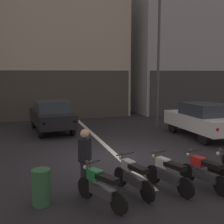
{
  "coord_description": "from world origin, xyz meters",
  "views": [
    {
      "loc": [
        -3.13,
        -9.35,
        3.07
      ],
      "look_at": [
        0.34,
        2.0,
        1.4
      ],
      "focal_mm": 45.16,
      "sensor_mm": 36.0,
      "label": 1
    }
  ],
  "objects_px": {
    "car_black_crossing_near": "(52,115)",
    "car_blue_down_street": "(88,101)",
    "car_white_parked_kerbside": "(202,119)",
    "motorcycle_white_row_centre": "(168,173)",
    "person_by_motorcycles": "(85,161)",
    "motorcycle_silver_row_left_mid": "(133,176)",
    "trash_bin": "(41,187)",
    "motorcycle_red_row_right_mid": "(204,172)",
    "street_lamp": "(159,48)",
    "motorcycle_green_row_leftmost": "(100,187)"
  },
  "relations": [
    {
      "from": "car_white_parked_kerbside",
      "to": "person_by_motorcycles",
      "type": "xyz_separation_m",
      "value": [
        -6.57,
        -4.56,
        -0.03
      ]
    },
    {
      "from": "person_by_motorcycles",
      "to": "trash_bin",
      "type": "distance_m",
      "value": 1.23
    },
    {
      "from": "street_lamp",
      "to": "trash_bin",
      "type": "distance_m",
      "value": 11.05
    },
    {
      "from": "motorcycle_red_row_right_mid",
      "to": "motorcycle_silver_row_left_mid",
      "type": "bearing_deg",
      "value": 172.07
    },
    {
      "from": "motorcycle_silver_row_left_mid",
      "to": "street_lamp",
      "type": "bearing_deg",
      "value": 60.07
    },
    {
      "from": "motorcycle_red_row_right_mid",
      "to": "trash_bin",
      "type": "distance_m",
      "value": 4.18
    },
    {
      "from": "motorcycle_green_row_leftmost",
      "to": "motorcycle_silver_row_left_mid",
      "type": "xyz_separation_m",
      "value": [
        0.96,
        0.42,
        0.0
      ]
    },
    {
      "from": "car_blue_down_street",
      "to": "motorcycle_silver_row_left_mid",
      "type": "bearing_deg",
      "value": -97.78
    },
    {
      "from": "motorcycle_silver_row_left_mid",
      "to": "motorcycle_white_row_centre",
      "type": "distance_m",
      "value": 0.96
    },
    {
      "from": "car_white_parked_kerbside",
      "to": "street_lamp",
      "type": "bearing_deg",
      "value": 107.51
    },
    {
      "from": "motorcycle_white_row_centre",
      "to": "motorcycle_red_row_right_mid",
      "type": "xyz_separation_m",
      "value": [
        0.96,
        -0.17,
        0.0
      ]
    },
    {
      "from": "car_blue_down_street",
      "to": "person_by_motorcycles",
      "type": "relative_size",
      "value": 2.47
    },
    {
      "from": "car_blue_down_street",
      "to": "motorcycle_white_row_centre",
      "type": "height_order",
      "value": "car_blue_down_street"
    },
    {
      "from": "street_lamp",
      "to": "motorcycle_white_row_centre",
      "type": "distance_m",
      "value": 9.52
    },
    {
      "from": "motorcycle_silver_row_left_mid",
      "to": "person_by_motorcycles",
      "type": "bearing_deg",
      "value": 162.76
    },
    {
      "from": "motorcycle_green_row_leftmost",
      "to": "motorcycle_white_row_centre",
      "type": "height_order",
      "value": "same"
    },
    {
      "from": "car_black_crossing_near",
      "to": "motorcycle_white_row_centre",
      "type": "xyz_separation_m",
      "value": [
        2.24,
        -8.42,
        -0.43
      ]
    },
    {
      "from": "car_blue_down_street",
      "to": "motorcycle_silver_row_left_mid",
      "type": "height_order",
      "value": "car_blue_down_street"
    },
    {
      "from": "street_lamp",
      "to": "person_by_motorcycles",
      "type": "relative_size",
      "value": 4.35
    },
    {
      "from": "car_black_crossing_near",
      "to": "car_blue_down_street",
      "type": "height_order",
      "value": "same"
    },
    {
      "from": "car_white_parked_kerbside",
      "to": "person_by_motorcycles",
      "type": "relative_size",
      "value": 2.47
    },
    {
      "from": "trash_bin",
      "to": "person_by_motorcycles",
      "type": "bearing_deg",
      "value": 16.37
    },
    {
      "from": "motorcycle_silver_row_left_mid",
      "to": "trash_bin",
      "type": "relative_size",
      "value": 1.92
    },
    {
      "from": "person_by_motorcycles",
      "to": "trash_bin",
      "type": "bearing_deg",
      "value": -163.63
    },
    {
      "from": "street_lamp",
      "to": "motorcycle_red_row_right_mid",
      "type": "distance_m",
      "value": 9.35
    },
    {
      "from": "car_black_crossing_near",
      "to": "car_blue_down_street",
      "type": "distance_m",
      "value": 7.39
    },
    {
      "from": "car_black_crossing_near",
      "to": "motorcycle_green_row_leftmost",
      "type": "height_order",
      "value": "car_black_crossing_near"
    },
    {
      "from": "street_lamp",
      "to": "car_black_crossing_near",
      "type": "bearing_deg",
      "value": 175.02
    },
    {
      "from": "car_black_crossing_near",
      "to": "motorcycle_green_row_leftmost",
      "type": "bearing_deg",
      "value": -87.84
    },
    {
      "from": "motorcycle_silver_row_left_mid",
      "to": "motorcycle_white_row_centre",
      "type": "bearing_deg",
      "value": -5.63
    },
    {
      "from": "car_white_parked_kerbside",
      "to": "motorcycle_white_row_centre",
      "type": "bearing_deg",
      "value": -131.7
    },
    {
      "from": "car_white_parked_kerbside",
      "to": "motorcycle_silver_row_left_mid",
      "type": "height_order",
      "value": "car_white_parked_kerbside"
    },
    {
      "from": "motorcycle_green_row_leftmost",
      "to": "motorcycle_red_row_right_mid",
      "type": "distance_m",
      "value": 2.87
    },
    {
      "from": "car_blue_down_street",
      "to": "motorcycle_red_row_right_mid",
      "type": "bearing_deg",
      "value": -90.48
    },
    {
      "from": "car_blue_down_street",
      "to": "street_lamp",
      "type": "distance_m",
      "value": 8.3
    },
    {
      "from": "car_white_parked_kerbside",
      "to": "motorcycle_white_row_centre",
      "type": "xyz_separation_m",
      "value": [
        -4.46,
        -5.01,
        -0.43
      ]
    },
    {
      "from": "car_black_crossing_near",
      "to": "motorcycle_red_row_right_mid",
      "type": "relative_size",
      "value": 2.61
    },
    {
      "from": "car_blue_down_street",
      "to": "street_lamp",
      "type": "bearing_deg",
      "value": -70.88
    },
    {
      "from": "car_black_crossing_near",
      "to": "car_white_parked_kerbside",
      "type": "relative_size",
      "value": 1.03
    },
    {
      "from": "motorcycle_white_row_centre",
      "to": "person_by_motorcycles",
      "type": "bearing_deg",
      "value": 167.89
    },
    {
      "from": "street_lamp",
      "to": "motorcycle_green_row_leftmost",
      "type": "distance_m",
      "value": 10.64
    },
    {
      "from": "car_white_parked_kerbside",
      "to": "street_lamp",
      "type": "height_order",
      "value": "street_lamp"
    },
    {
      "from": "car_white_parked_kerbside",
      "to": "street_lamp",
      "type": "xyz_separation_m",
      "value": [
        -0.92,
        2.9,
        3.5
      ]
    },
    {
      "from": "car_black_crossing_near",
      "to": "person_by_motorcycles",
      "type": "relative_size",
      "value": 2.54
    },
    {
      "from": "motorcycle_silver_row_left_mid",
      "to": "person_by_motorcycles",
      "type": "distance_m",
      "value": 1.27
    },
    {
      "from": "motorcycle_silver_row_left_mid",
      "to": "motorcycle_red_row_right_mid",
      "type": "height_order",
      "value": "same"
    },
    {
      "from": "car_white_parked_kerbside",
      "to": "car_blue_down_street",
      "type": "relative_size",
      "value": 1.0
    },
    {
      "from": "street_lamp",
      "to": "motorcycle_silver_row_left_mid",
      "type": "distance_m",
      "value": 9.84
    },
    {
      "from": "trash_bin",
      "to": "motorcycle_green_row_leftmost",
      "type": "bearing_deg",
      "value": -19.24
    },
    {
      "from": "car_white_parked_kerbside",
      "to": "person_by_motorcycles",
      "type": "height_order",
      "value": "person_by_motorcycles"
    }
  ]
}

